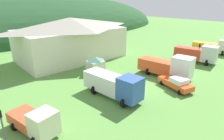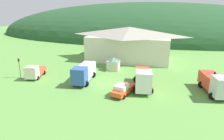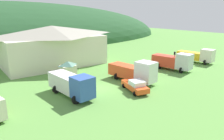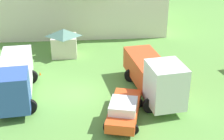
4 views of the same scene
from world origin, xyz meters
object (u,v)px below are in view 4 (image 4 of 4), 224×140
service_pickup_orange (124,109)px  traffic_cone_near_pickup (40,75)px  box_truck_blue (15,78)px  play_shed_cream (64,42)px  heavy_rig_white (155,76)px

service_pickup_orange → traffic_cone_near_pickup: bearing=-124.8°
box_truck_blue → play_shed_cream: bearing=152.1°
box_truck_blue → traffic_cone_near_pickup: 4.38m
play_shed_cream → box_truck_blue: size_ratio=0.34×
box_truck_blue → heavy_rig_white: bearing=80.7°
heavy_rig_white → play_shed_cream: bearing=-148.9°
box_truck_blue → service_pickup_orange: (7.81, -3.71, -0.87)m
play_shed_cream → service_pickup_orange: 12.64m
traffic_cone_near_pickup → service_pickup_orange: bearing=-49.2°
box_truck_blue → traffic_cone_near_pickup: bearing=155.2°
play_shed_cream → heavy_rig_white: 11.34m
play_shed_cream → service_pickup_orange: (4.50, -11.80, -0.59)m
box_truck_blue → traffic_cone_near_pickup: (1.33, 3.81, -1.70)m
heavy_rig_white → service_pickup_orange: 4.17m
service_pickup_orange → heavy_rig_white: bearing=152.9°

